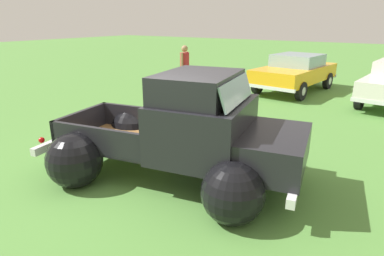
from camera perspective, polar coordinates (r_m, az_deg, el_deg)
ground_plane at (r=6.17m, az=-3.84°, el=-8.12°), size 80.00×80.00×0.00m
vintage_pickup_truck at (r=5.71m, az=-0.51°, el=-2.00°), size 4.89×3.41×1.96m
show_car_0 at (r=13.78m, az=17.38°, el=9.33°), size 2.38×4.41×1.43m
spectator_0 at (r=12.67m, az=-1.26°, el=10.61°), size 0.39×0.54×1.81m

